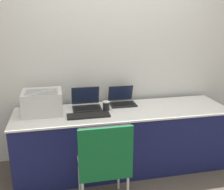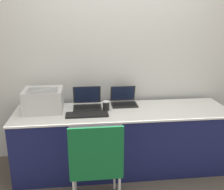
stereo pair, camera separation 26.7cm
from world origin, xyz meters
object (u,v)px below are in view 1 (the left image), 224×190
object	(u,v)px
laptop_left	(86,104)
chair	(104,159)
printer	(42,101)
laptop_right	(122,100)
external_keyboard	(88,115)
coffee_cup	(106,106)

from	to	relation	value
laptop_left	chair	size ratio (longest dim) A/B	0.37
chair	printer	bearing A→B (deg)	123.68
printer	laptop_left	world-z (taller)	printer
laptop_right	external_keyboard	xyz separation A→B (m)	(-0.46, -0.33, -0.04)
printer	coffee_cup	distance (m)	0.72
chair	coffee_cup	bearing A→B (deg)	77.86
printer	external_keyboard	distance (m)	0.54
printer	coffee_cup	xyz separation A→B (m)	(0.71, -0.06, -0.08)
laptop_left	coffee_cup	xyz separation A→B (m)	(0.21, -0.12, 0.00)
laptop_left	laptop_right	world-z (taller)	laptop_left
printer	chair	bearing A→B (deg)	-56.32
laptop_right	chair	bearing A→B (deg)	-112.86
printer	laptop_right	size ratio (longest dim) A/B	1.38
printer	external_keyboard	world-z (taller)	printer
laptop_left	laptop_right	xyz separation A→B (m)	(0.45, 0.06, -0.00)
laptop_left	external_keyboard	world-z (taller)	laptop_left
external_keyboard	laptop_right	bearing A→B (deg)	35.64
laptop_right	coffee_cup	world-z (taller)	laptop_right
external_keyboard	coffee_cup	distance (m)	0.27
printer	coffee_cup	bearing A→B (deg)	-4.53
coffee_cup	chair	distance (m)	0.81
printer	laptop_left	xyz separation A→B (m)	(0.49, 0.07, -0.09)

